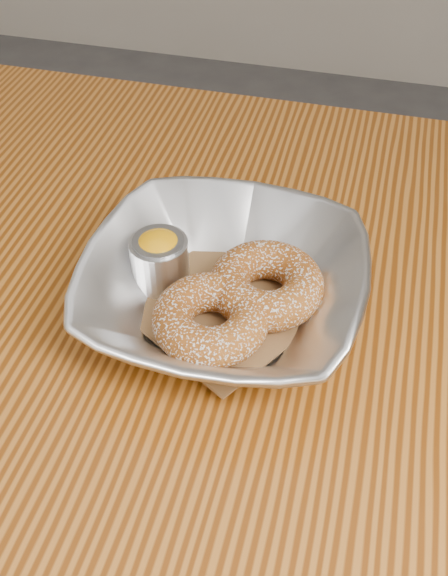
% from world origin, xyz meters
% --- Properties ---
extents(table, '(1.20, 0.80, 0.75)m').
position_xyz_m(table, '(0.00, 0.00, 0.65)').
color(table, brown).
rests_on(table, ground_plane).
extents(serving_bowl, '(0.24, 0.24, 0.06)m').
position_xyz_m(serving_bowl, '(0.01, 0.01, 0.78)').
color(serving_bowl, silver).
rests_on(serving_bowl, table).
extents(parchment, '(0.20, 0.20, 0.00)m').
position_xyz_m(parchment, '(0.01, 0.01, 0.76)').
color(parchment, brown).
rests_on(parchment, table).
extents(donut_back, '(0.13, 0.13, 0.04)m').
position_xyz_m(donut_back, '(0.04, 0.03, 0.78)').
color(donut_back, '#8F4714').
rests_on(donut_back, parchment).
extents(donut_front, '(0.13, 0.13, 0.03)m').
position_xyz_m(donut_front, '(0.01, -0.02, 0.78)').
color(donut_front, '#8F4714').
rests_on(donut_front, parchment).
extents(ramekin, '(0.05, 0.05, 0.05)m').
position_xyz_m(ramekin, '(-0.06, 0.03, 0.79)').
color(ramekin, silver).
rests_on(ramekin, table).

